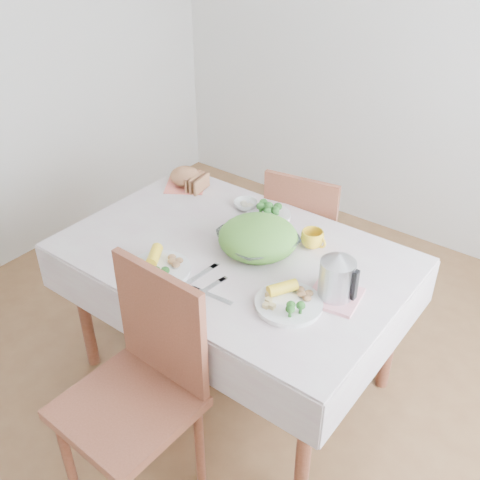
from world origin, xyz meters
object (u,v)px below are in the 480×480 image
Objects in this scene: chair_far at (310,237)px; dinner_plate_left at (159,270)px; dining_table at (234,317)px; electric_kettle at (337,273)px; salad_bowl at (258,242)px; yellow_mug at (312,239)px; chair_near at (128,413)px; dinner_plate_right at (289,304)px.

dinner_plate_left is (-0.14, -1.02, 0.31)m from chair_far.
electric_kettle reaches higher than dining_table.
salad_bowl is 0.46m from electric_kettle.
chair_far is at bearing 119.94° from yellow_mug.
yellow_mug is (0.26, 0.24, 0.43)m from dining_table.
dinner_plate_left is at bearing 72.41° from chair_far.
dinner_plate_right is at bearing 62.77° from chair_near.
chair_near is at bearing -90.27° from salad_bowl.
salad_bowl is (0.09, -0.63, 0.34)m from chair_far.
dining_table is 7.18× the size of electric_kettle.
dining_table is at bearing 81.36° from chair_far.
dining_table is 4.22× the size of salad_bowl.
electric_kettle reaches higher than salad_bowl.
yellow_mug is (0.27, -0.47, 0.34)m from chair_far.
chair_near reaches higher than dinner_plate_right.
chair_far is (-0.09, 1.46, 0.00)m from chair_near.
electric_kettle is at bearing -1.60° from dining_table.
chair_near is 3.71× the size of dinner_plate_left.
dining_table is 0.44m from salad_bowl.
electric_kettle reaches higher than yellow_mug.
dinner_plate_left is 1.40× the size of electric_kettle.
electric_kettle reaches higher than dinner_plate_right.
salad_bowl is at bearing 59.21° from dinner_plate_left.
electric_kettle is at bearing 60.98° from chair_near.
chair_near reaches higher than salad_bowl.
dinner_plate_right is (0.33, 0.58, 0.31)m from chair_near.
dining_table is at bearing -157.37° from electric_kettle.
dinner_plate_left is (-0.16, -0.31, 0.40)m from dining_table.
yellow_mug is at bearing 109.28° from dinner_plate_right.
dinner_plate_right is 0.22m from electric_kettle.
dinner_plate_left is at bearing -120.79° from salad_bowl.
dining_table is at bearing 97.53° from chair_near.
yellow_mug is (0.18, 0.99, 0.34)m from chair_near.
dining_table is 0.72m from chair_far.
chair_near is 3.80× the size of dinner_plate_right.
chair_near is 1.11× the size of chair_far.
salad_bowl reaches higher than dinner_plate_left.
chair_far reaches higher than dining_table.
dinner_plate_right reaches higher than dining_table.
chair_far is 3.36× the size of dinner_plate_left.
chair_near is at bearing 83.69° from chair_far.
chair_near is 9.76× the size of yellow_mug.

